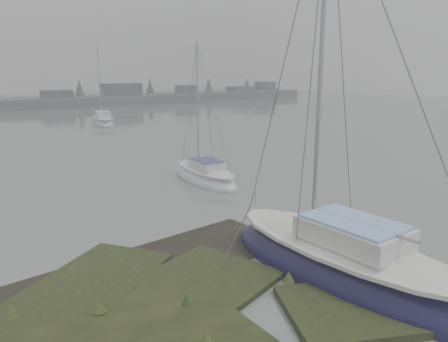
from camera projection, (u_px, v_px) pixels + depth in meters
ground at (34, 141)px, 34.05m from camera, size 160.00×160.00×0.00m
far_shoreline at (158, 97)px, 74.31m from camera, size 60.00×8.00×4.15m
sailboat_main at (341, 265)px, 11.74m from camera, size 2.90×7.89×10.99m
sailboat_white at (205, 177)px, 21.81m from camera, size 1.95×5.26×7.32m
sailboat_far_b at (103, 122)px, 44.34m from camera, size 3.31×6.46×8.71m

